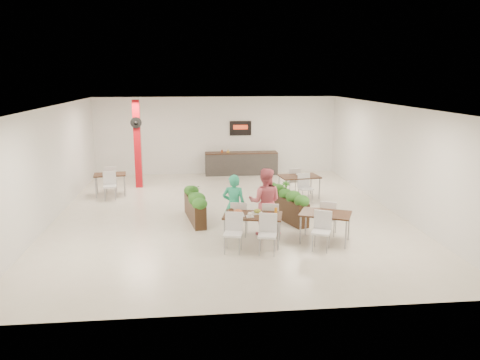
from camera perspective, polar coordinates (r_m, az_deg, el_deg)
name	(u,v)px	position (r m, az deg, el deg)	size (l,w,h in m)	color
ground	(228,214)	(14.03, -1.46, -4.13)	(12.00, 12.00, 0.00)	beige
room_shell	(228,147)	(13.59, -1.51, 3.99)	(10.10, 12.10, 3.22)	white
red_column	(138,143)	(17.47, -12.38, 4.42)	(0.40, 0.41, 3.20)	#B00B15
service_counter	(241,163)	(19.49, 0.14, 2.11)	(3.00, 0.64, 2.20)	#302D2B
main_table	(252,219)	(11.38, 1.51, -4.81)	(1.56, 1.86, 0.92)	black
diner_man	(234,206)	(11.91, -0.75, -3.13)	(0.59, 0.39, 1.62)	#26A678
diner_woman	(265,202)	(11.99, 3.06, -2.69)	(0.86, 0.67, 1.76)	#DE6372
planter_left	(195,203)	(13.32, -5.55, -2.80)	(0.66, 1.98, 1.04)	black
planter_right	(285,202)	(13.46, 5.55, -2.65)	(0.98, 2.02, 1.11)	black
side_table_a	(110,178)	(16.66, -15.56, 0.28)	(1.14, 1.66, 0.92)	black
side_table_b	(299,179)	(15.87, 7.23, 0.12)	(1.40, 1.66, 0.92)	black
side_table_c	(325,218)	(11.72, 10.37, -4.54)	(1.44, 1.65, 0.92)	black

